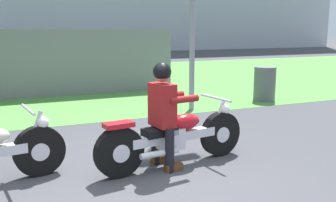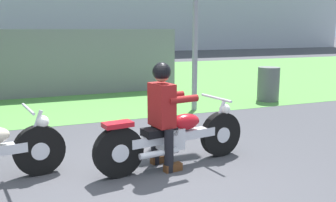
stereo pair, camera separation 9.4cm
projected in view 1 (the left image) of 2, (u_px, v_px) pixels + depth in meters
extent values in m
plane|color=#424247|center=(143.00, 188.00, 4.42)|extent=(120.00, 120.00, 0.00)
cube|color=#549342|center=(51.00, 83.00, 12.81)|extent=(60.00, 12.00, 0.01)
cylinder|color=black|center=(220.00, 134.00, 5.50)|extent=(0.65, 0.21, 0.64)
cylinder|color=silver|center=(220.00, 134.00, 5.50)|extent=(0.24, 0.17, 0.22)
cylinder|color=black|center=(119.00, 152.00, 4.68)|extent=(0.65, 0.21, 0.64)
cylinder|color=silver|center=(119.00, 152.00, 4.68)|extent=(0.24, 0.17, 0.22)
cube|color=silver|center=(174.00, 137.00, 5.08)|extent=(1.28, 0.33, 0.12)
cube|color=silver|center=(171.00, 139.00, 5.06)|extent=(0.35, 0.28, 0.28)
ellipsoid|color=#B2141E|center=(185.00, 122.00, 5.14)|extent=(0.47, 0.30, 0.22)
cube|color=black|center=(160.00, 132.00, 4.95)|extent=(0.47, 0.30, 0.10)
cube|color=#B2141E|center=(119.00, 125.00, 4.62)|extent=(0.39, 0.25, 0.06)
cylinder|color=silver|center=(218.00, 117.00, 5.43)|extent=(0.26, 0.09, 0.53)
cylinder|color=silver|center=(216.00, 98.00, 5.35)|extent=(0.13, 0.66, 0.04)
sphere|color=white|center=(224.00, 109.00, 5.47)|extent=(0.16, 0.16, 0.16)
cylinder|color=silver|center=(160.00, 153.00, 4.83)|extent=(0.56, 0.16, 0.08)
cylinder|color=black|center=(156.00, 144.00, 5.16)|extent=(0.12, 0.12, 0.57)
cube|color=#593319|center=(159.00, 159.00, 5.23)|extent=(0.25, 0.13, 0.10)
cylinder|color=black|center=(170.00, 151.00, 4.86)|extent=(0.12, 0.12, 0.57)
cube|color=#593319|center=(173.00, 167.00, 4.93)|extent=(0.25, 0.13, 0.10)
cube|color=maroon|center=(162.00, 105.00, 4.90)|extent=(0.27, 0.41, 0.56)
cylinder|color=maroon|center=(170.00, 95.00, 5.14)|extent=(0.43, 0.15, 0.09)
cylinder|color=maroon|center=(184.00, 99.00, 4.86)|extent=(0.43, 0.15, 0.09)
sphere|color=tan|center=(162.00, 74.00, 4.83)|extent=(0.20, 0.20, 0.20)
sphere|color=black|center=(162.00, 72.00, 4.82)|extent=(0.24, 0.24, 0.24)
cylinder|color=black|center=(39.00, 151.00, 4.75)|extent=(0.65, 0.21, 0.64)
cylinder|color=silver|center=(39.00, 151.00, 4.75)|extent=(0.24, 0.17, 0.22)
cylinder|color=silver|center=(34.00, 132.00, 4.68)|extent=(0.26, 0.09, 0.53)
cylinder|color=silver|center=(28.00, 109.00, 4.59)|extent=(0.13, 0.66, 0.04)
sphere|color=white|center=(42.00, 122.00, 4.71)|extent=(0.16, 0.16, 0.16)
cylinder|color=#595E5B|center=(265.00, 84.00, 9.71)|extent=(0.55, 0.55, 0.86)
cube|color=slate|center=(50.00, 64.00, 10.13)|extent=(7.00, 0.06, 1.80)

